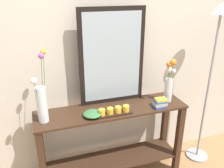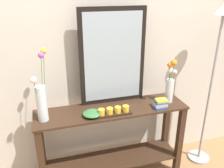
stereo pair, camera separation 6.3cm
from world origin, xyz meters
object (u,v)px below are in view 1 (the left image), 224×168
object	(u,v)px
console_table	(112,137)
book_stack	(160,103)
floor_lamp	(213,61)
decorative_bowl	(93,114)
vase_right	(169,83)
mirror_leaning	(112,57)
candle_tray	(114,111)
tall_vase_left	(42,99)

from	to	relation	value
console_table	book_stack	world-z (taller)	book_stack
floor_lamp	decorative_bowl	bearing A→B (deg)	-177.02
console_table	vase_right	distance (m)	0.75
floor_lamp	console_table	bearing A→B (deg)	179.13
vase_right	book_stack	world-z (taller)	vase_right
decorative_bowl	mirror_leaning	bearing A→B (deg)	41.98
candle_tray	decorative_bowl	size ratio (longest dim) A/B	1.98
tall_vase_left	mirror_leaning	bearing A→B (deg)	14.85
tall_vase_left	decorative_bowl	size ratio (longest dim) A/B	3.71
book_stack	floor_lamp	world-z (taller)	floor_lamp
mirror_leaning	book_stack	size ratio (longest dim) A/B	6.67
console_table	candle_tray	xyz separation A→B (m)	(-0.01, -0.10, 0.34)
candle_tray	floor_lamp	bearing A→B (deg)	4.74
mirror_leaning	floor_lamp	size ratio (longest dim) A/B	0.52
mirror_leaning	vase_right	distance (m)	0.60
candle_tray	decorative_bowl	bearing A→B (deg)	173.20
vase_right	candle_tray	distance (m)	0.61
tall_vase_left	floor_lamp	world-z (taller)	floor_lamp
console_table	decorative_bowl	distance (m)	0.40
candle_tray	decorative_bowl	xyz separation A→B (m)	(-0.19, 0.02, -0.00)
console_table	mirror_leaning	bearing A→B (deg)	71.03
console_table	vase_right	bearing A→B (deg)	-2.12
console_table	mirror_leaning	distance (m)	0.77
vase_right	floor_lamp	xyz separation A→B (m)	(0.47, 0.01, 0.17)
mirror_leaning	floor_lamp	xyz separation A→B (m)	(0.98, -0.16, -0.09)
tall_vase_left	book_stack	xyz separation A→B (m)	(1.04, -0.08, -0.16)
mirror_leaning	console_table	bearing A→B (deg)	-108.97
book_stack	tall_vase_left	bearing A→B (deg)	175.69
tall_vase_left	book_stack	world-z (taller)	tall_vase_left
vase_right	book_stack	size ratio (longest dim) A/B	3.35
mirror_leaning	floor_lamp	bearing A→B (deg)	-9.42
book_stack	floor_lamp	size ratio (longest dim) A/B	0.08
console_table	mirror_leaning	world-z (taller)	mirror_leaning
candle_tray	book_stack	xyz separation A→B (m)	(0.45, -0.00, 0.01)
tall_vase_left	floor_lamp	xyz separation A→B (m)	(1.64, 0.01, 0.16)
tall_vase_left	book_stack	size ratio (longest dim) A/B	4.49
mirror_leaning	book_stack	xyz separation A→B (m)	(0.38, -0.25, -0.40)
console_table	tall_vase_left	world-z (taller)	tall_vase_left
mirror_leaning	decorative_bowl	size ratio (longest dim) A/B	5.52
book_stack	floor_lamp	bearing A→B (deg)	8.39
console_table	candle_tray	bearing A→B (deg)	-97.67
vase_right	decorative_bowl	size ratio (longest dim) A/B	2.77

